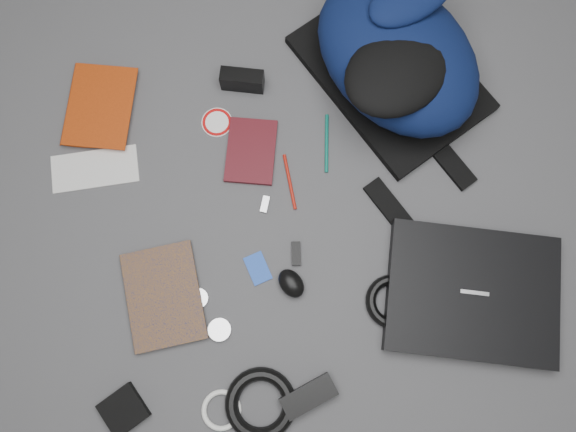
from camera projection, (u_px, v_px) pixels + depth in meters
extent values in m
plane|color=#4F4F51|center=(288.00, 218.00, 1.40)|extent=(4.00, 4.00, 0.00)
cube|color=black|center=(472.00, 293.00, 1.34)|extent=(0.48, 0.43, 0.04)
imported|color=#932B08|center=(68.00, 104.00, 1.46)|extent=(0.23, 0.27, 0.02)
imported|color=#AA660C|center=(127.00, 304.00, 1.35)|extent=(0.18, 0.24, 0.02)
cube|color=silver|center=(95.00, 169.00, 1.43)|extent=(0.22, 0.11, 0.00)
cube|color=#3E0B11|center=(251.00, 151.00, 1.44)|extent=(0.17, 0.20, 0.01)
cube|color=black|center=(242.00, 80.00, 1.45)|extent=(0.12, 0.07, 0.06)
cylinder|color=white|center=(217.00, 122.00, 1.46)|extent=(0.10, 0.10, 0.00)
cylinder|color=#0B6755|center=(327.00, 143.00, 1.44)|extent=(0.04, 0.15, 0.01)
cylinder|color=#B0190D|center=(290.00, 182.00, 1.42)|extent=(0.01, 0.15, 0.01)
cube|color=#1845BA|center=(258.00, 268.00, 1.37)|extent=(0.06, 0.08, 0.00)
cube|color=black|center=(296.00, 254.00, 1.38)|extent=(0.03, 0.06, 0.01)
cube|color=#B4B4B7|center=(265.00, 204.00, 1.41)|extent=(0.03, 0.05, 0.01)
ellipsoid|color=black|center=(291.00, 283.00, 1.35)|extent=(0.08, 0.09, 0.04)
cylinder|color=silver|center=(220.00, 330.00, 1.34)|extent=(0.07, 0.07, 0.01)
cylinder|color=silver|center=(198.00, 298.00, 1.35)|extent=(0.06, 0.06, 0.01)
torus|color=black|center=(393.00, 302.00, 1.35)|extent=(0.16, 0.16, 0.03)
cube|color=black|center=(309.00, 396.00, 1.29)|extent=(0.14, 0.09, 0.03)
torus|color=black|center=(261.00, 404.00, 1.29)|extent=(0.18, 0.18, 0.03)
cube|color=black|center=(124.00, 410.00, 1.29)|extent=(0.12, 0.12, 0.02)
torus|color=white|center=(221.00, 410.00, 1.30)|extent=(0.11, 0.11, 0.01)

